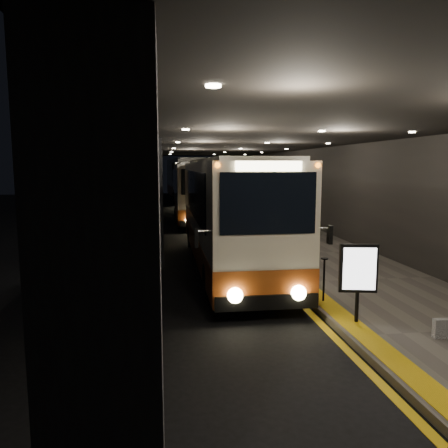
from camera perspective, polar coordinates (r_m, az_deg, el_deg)
ground at (r=11.58m, az=-2.26°, el=-9.94°), size 90.00×90.00×0.00m
lane_line_white at (r=16.38m, az=-10.31°, el=-4.79°), size 0.12×50.00×0.01m
kerb_stripe_yellow at (r=16.72m, az=4.09°, el=-4.43°), size 0.18×50.00×0.01m
sidewalk at (r=17.36m, az=11.88°, el=-3.90°), size 4.50×50.00×0.15m
tactile_strip at (r=16.80m, az=5.77°, el=-3.87°), size 0.50×50.00×0.01m
terminal_wall at (r=17.92m, az=18.96°, el=5.64°), size 0.10×50.00×6.00m
support_columns at (r=15.05m, az=-9.52°, el=2.59°), size 0.80×24.80×4.40m
canopy at (r=16.42m, az=4.77°, el=11.46°), size 9.00×50.00×0.40m
coach_main at (r=14.99m, az=0.61°, el=0.86°), size 2.40×11.59×3.60m
coach_second at (r=28.07m, az=-3.95°, el=3.97°), size 2.45×11.35×3.56m
coach_third at (r=44.42m, az=-5.08°, el=5.63°), size 3.51×13.12×4.08m
passenger_boarding at (r=12.77m, az=9.93°, el=-3.75°), size 0.59×0.72×1.70m
bag_polka at (r=9.74m, az=26.52°, el=-12.11°), size 0.32×0.15×0.38m
info_sign at (r=9.73m, az=17.15°, el=-5.76°), size 0.81×0.26×1.71m
stanchion_post at (r=11.15m, az=12.91°, el=-7.14°), size 0.05×0.05×1.08m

